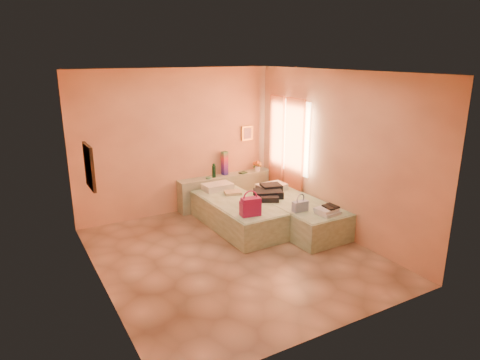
# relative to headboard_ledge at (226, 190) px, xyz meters

# --- Properties ---
(ground) EXTENTS (4.50, 4.50, 0.00)m
(ground) POSITION_rel_headboard_ledge_xyz_m (-0.98, -2.10, -0.33)
(ground) COLOR tan
(ground) RESTS_ON ground
(room_walls) EXTENTS (4.02, 4.51, 2.81)m
(room_walls) POSITION_rel_headboard_ledge_xyz_m (-0.77, -1.53, 1.46)
(room_walls) COLOR #FDB887
(room_walls) RESTS_ON ground
(headboard_ledge) EXTENTS (2.05, 0.30, 0.65)m
(headboard_ledge) POSITION_rel_headboard_ledge_xyz_m (0.00, 0.00, 0.00)
(headboard_ledge) COLOR #ABB292
(headboard_ledge) RESTS_ON ground
(bed_left) EXTENTS (0.93, 2.02, 0.50)m
(bed_left) POSITION_rel_headboard_ledge_xyz_m (-0.38, -1.16, -0.08)
(bed_left) COLOR beige
(bed_left) RESTS_ON ground
(bed_right) EXTENTS (0.93, 2.02, 0.50)m
(bed_right) POSITION_rel_headboard_ledge_xyz_m (0.52, -1.70, -0.08)
(bed_right) COLOR beige
(bed_right) RESTS_ON ground
(water_bottle) EXTENTS (0.10, 0.10, 0.27)m
(water_bottle) POSITION_rel_headboard_ledge_xyz_m (-0.28, -0.02, 0.46)
(water_bottle) COLOR #143924
(water_bottle) RESTS_ON headboard_ledge
(rainbow_box) EXTENTS (0.12, 0.12, 0.49)m
(rainbow_box) POSITION_rel_headboard_ledge_xyz_m (0.00, 0.05, 0.57)
(rainbow_box) COLOR #A9144F
(rainbow_box) RESTS_ON headboard_ledge
(small_dish) EXTENTS (0.12, 0.12, 0.03)m
(small_dish) POSITION_rel_headboard_ledge_xyz_m (-0.42, -0.06, 0.34)
(small_dish) COLOR #4F9167
(small_dish) RESTS_ON headboard_ledge
(green_book) EXTENTS (0.18, 0.15, 0.03)m
(green_book) POSITION_rel_headboard_ledge_xyz_m (0.38, -0.06, 0.34)
(green_book) COLOR #24432A
(green_book) RESTS_ON headboard_ledge
(flower_vase) EXTENTS (0.21, 0.21, 0.27)m
(flower_vase) POSITION_rel_headboard_ledge_xyz_m (0.74, -0.05, 0.46)
(flower_vase) COLOR white
(flower_vase) RESTS_ON headboard_ledge
(magenta_handbag) EXTENTS (0.35, 0.23, 0.31)m
(magenta_handbag) POSITION_rel_headboard_ledge_xyz_m (-0.53, -1.86, 0.33)
(magenta_handbag) COLOR #A9144F
(magenta_handbag) RESTS_ON bed_left
(khaki_garment) EXTENTS (0.36, 0.32, 0.05)m
(khaki_garment) POSITION_rel_headboard_ledge_xyz_m (-0.25, -0.75, 0.20)
(khaki_garment) COLOR tan
(khaki_garment) RESTS_ON bed_left
(clothes_pile) EXTENTS (0.71, 0.71, 0.16)m
(clothes_pile) POSITION_rel_headboard_ledge_xyz_m (0.29, -1.23, 0.26)
(clothes_pile) COLOR black
(clothes_pile) RESTS_ON bed_right
(blue_handbag) EXTENTS (0.27, 0.12, 0.17)m
(blue_handbag) POSITION_rel_headboard_ledge_xyz_m (0.30, -2.11, 0.26)
(blue_handbag) COLOR #40619A
(blue_handbag) RESTS_ON bed_right
(towel_stack) EXTENTS (0.38, 0.33, 0.10)m
(towel_stack) POSITION_rel_headboard_ledge_xyz_m (0.62, -2.44, 0.23)
(towel_stack) COLOR silver
(towel_stack) RESTS_ON bed_right
(sandal_pair) EXTENTS (0.21, 0.26, 0.03)m
(sandal_pair) POSITION_rel_headboard_ledge_xyz_m (0.68, -2.44, 0.29)
(sandal_pair) COLOR black
(sandal_pair) RESTS_ON towel_stack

